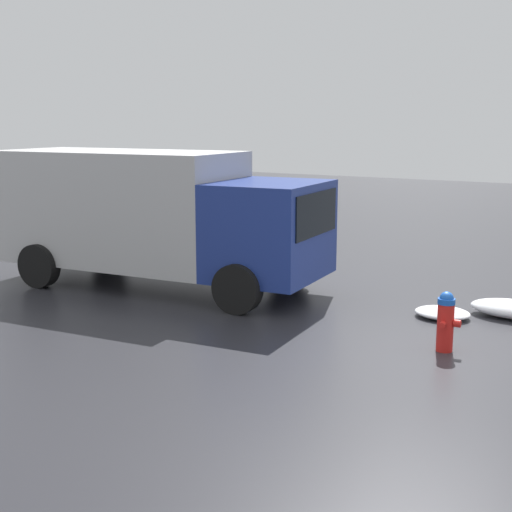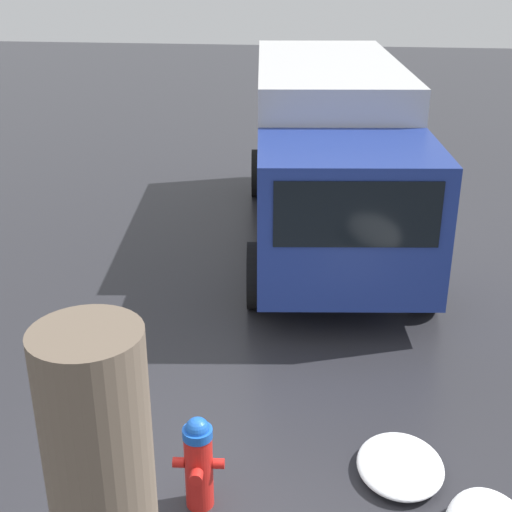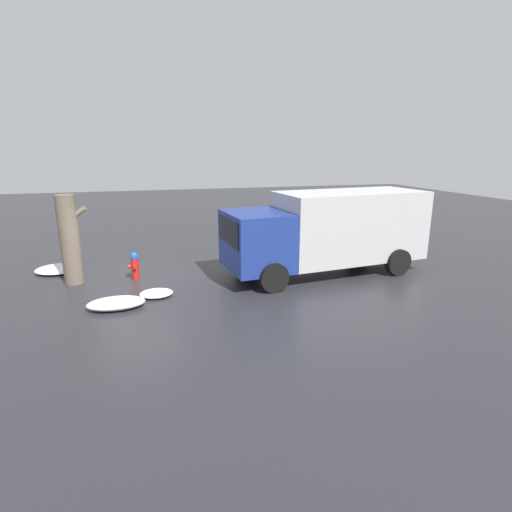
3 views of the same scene
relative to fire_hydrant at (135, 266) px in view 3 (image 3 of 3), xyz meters
The scene contains 7 objects.
ground_plane 0.47m from the fire_hydrant, ahead, with size 60.00×60.00×0.00m, color #28282D.
fire_hydrant is the anchor object (origin of this frame).
tree_trunk 2.10m from the fire_hydrant, behind, with size 0.88×0.58×2.81m.
delivery_truck 6.57m from the fire_hydrant, ahead, with size 7.05×3.07×2.76m.
snow_pile_by_hydrant 2.51m from the fire_hydrant, 101.02° to the right, with size 1.52×0.84×0.30m.
snow_pile_curbside 1.91m from the fire_hydrant, 71.65° to the right, with size 0.95×0.81×0.17m.
snow_pile_by_tree 3.08m from the fire_hydrant, 147.50° to the left, with size 1.55×1.39×0.19m.
Camera 3 is at (0.40, -13.06, 4.14)m, focal length 28.00 mm.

